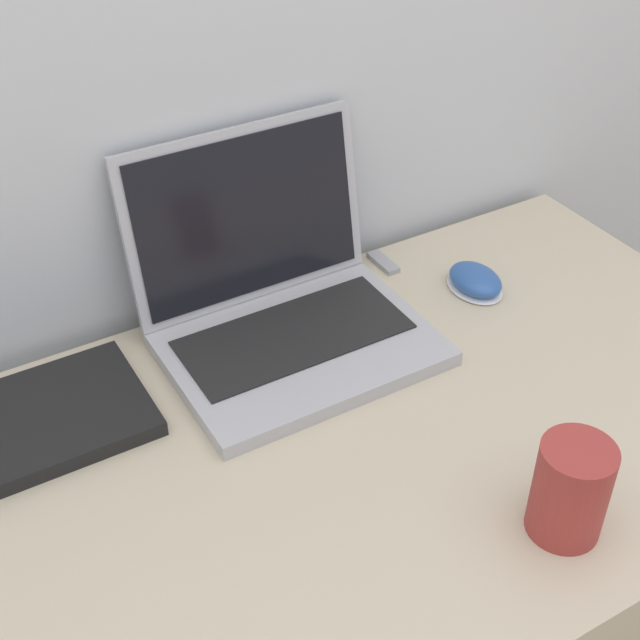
# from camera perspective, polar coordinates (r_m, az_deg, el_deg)

# --- Properties ---
(laptop) EXTENTS (0.33, 0.29, 0.25)m
(laptop) POSITION_cam_1_polar(r_m,az_deg,el_deg) (1.15, -2.54, 1.32)
(laptop) COLOR #ADADB2
(laptop) RESTS_ON desk
(drink_cup) EXTENTS (0.08, 0.08, 0.11)m
(drink_cup) POSITION_cam_1_polar(r_m,az_deg,el_deg) (0.94, 15.75, -10.35)
(drink_cup) COLOR #9E332D
(drink_cup) RESTS_ON desk
(computer_mouse) EXTENTS (0.07, 0.09, 0.03)m
(computer_mouse) POSITION_cam_1_polar(r_m,az_deg,el_deg) (1.27, 9.90, 2.49)
(computer_mouse) COLOR white
(computer_mouse) RESTS_ON desk
(usb_stick) EXTENTS (0.02, 0.06, 0.01)m
(usb_stick) POSITION_cam_1_polar(r_m,az_deg,el_deg) (1.31, 4.07, 3.69)
(usb_stick) COLOR #99999E
(usb_stick) RESTS_ON desk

